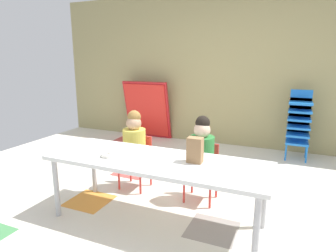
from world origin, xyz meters
The scene contains 10 objects.
ground_plane centered at (0.00, 0.00, -0.01)m, with size 6.67×4.63×0.02m.
back_wall centered at (0.00, 2.32, 1.30)m, with size 6.67×0.10×2.60m, color tan.
craft_table centered at (-0.06, -0.52, 0.56)m, with size 2.00×0.69×0.61m.
seated_child_near_camera centered at (-0.61, 0.05, 0.55)m, with size 0.32×0.31×0.92m.
seated_child_middle_seat centered at (0.18, 0.05, 0.55)m, with size 0.34×0.34×0.92m.
kid_chair_blue_stack centered at (1.12, 1.93, 0.58)m, with size 0.32×0.30×1.04m.
folded_activity_table centered at (-1.53, 2.12, 0.54)m, with size 0.90×0.29×1.09m.
paper_bag_brown centered at (0.28, -0.47, 0.72)m, with size 0.13×0.09×0.22m, color #9E754C.
paper_plate_near_edge centered at (-0.49, -0.66, 0.62)m, with size 0.18×0.18×0.01m, color white.
donut_powdered_on_plate centered at (-0.49, -0.66, 0.64)m, with size 0.12×0.12×0.03m, color white.
Camera 1 is at (1.01, -2.74, 1.48)m, focal length 31.15 mm.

